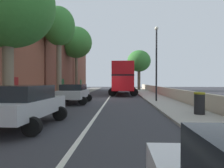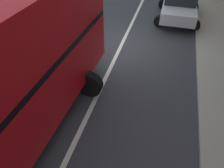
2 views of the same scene
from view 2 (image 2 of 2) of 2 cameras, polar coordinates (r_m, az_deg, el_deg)
The scene contains 5 objects.
ground_plane at distance 10.40m, azimuth 2.42°, elevation 10.35°, with size 84.00×84.00×0.00m, color #333338.
road_centre_line at distance 10.40m, azimuth 2.42°, elevation 10.36°, with size 0.16×54.00×0.01m, color silver.
sidewalk_right at distance 12.31m, azimuth -20.93°, elevation 13.24°, with size 2.60×60.00×0.12m, color #9E998E.
boundary_wall_right at distance 13.05m, azimuth -27.27°, elevation 15.35°, with size 0.36×54.00×1.07m, color beige.
parked_car_silver_left_0 at distance 13.55m, azimuth 18.24°, elevation 20.44°, with size 2.56×4.37×1.55m.
Camera 2 is at (-2.03, 8.62, 5.46)m, focal length 32.91 mm.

